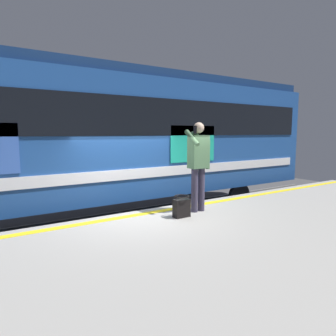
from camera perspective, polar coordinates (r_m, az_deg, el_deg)
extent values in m
plane|color=#3D3D3F|center=(6.66, -5.03, -15.99)|extent=(24.53, 24.53, 0.00)
cube|color=gray|center=(4.61, 10.27, -20.51)|extent=(14.88, 4.96, 0.95)
cube|color=yellow|center=(6.10, -3.81, -8.68)|extent=(14.58, 0.16, 0.01)
cube|color=slate|center=(7.88, -10.04, -11.78)|extent=(19.34, 0.08, 0.16)
cube|color=slate|center=(9.16, -13.52, -9.19)|extent=(19.34, 0.08, 0.16)
cube|color=#1E478C|center=(7.98, -15.64, 5.58)|extent=(13.82, 2.82, 2.98)
cube|color=navy|center=(8.11, -16.03, 17.01)|extent=(13.54, 2.59, 0.24)
cube|color=black|center=(6.64, -12.16, 9.97)|extent=(13.13, 0.03, 0.90)
cube|color=silver|center=(6.70, -11.87, -1.55)|extent=(13.13, 0.03, 0.24)
cube|color=#19A58C|center=(7.81, 4.90, 4.69)|extent=(1.42, 0.02, 0.95)
cylinder|color=black|center=(9.63, 13.58, -5.34)|extent=(0.84, 0.12, 0.84)
cylinder|color=black|center=(11.28, 5.31, -3.40)|extent=(0.84, 0.12, 0.84)
cylinder|color=#383347|center=(6.22, 6.47, -4.12)|extent=(0.14, 0.14, 0.91)
cylinder|color=#383347|center=(6.11, 5.15, -4.30)|extent=(0.14, 0.14, 0.91)
cube|color=#4C724C|center=(6.06, 5.91, 3.15)|extent=(0.40, 0.24, 0.67)
sphere|color=#4C724C|center=(6.18, 5.02, 6.16)|extent=(0.20, 0.20, 0.20)
sphere|color=beige|center=(6.05, 5.97, 7.75)|extent=(0.22, 0.22, 0.22)
cylinder|color=#4C724C|center=(6.23, 7.71, 2.60)|extent=(0.09, 0.09, 0.60)
cylinder|color=#4C724C|center=(5.85, 4.66, 5.83)|extent=(0.09, 0.42, 0.33)
cube|color=black|center=(5.77, 5.28, 7.40)|extent=(0.07, 0.02, 0.15)
cube|color=black|center=(5.78, 2.64, -7.77)|extent=(0.32, 0.17, 0.35)
torus|color=black|center=(5.73, 2.66, -5.48)|extent=(0.29, 0.29, 0.02)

